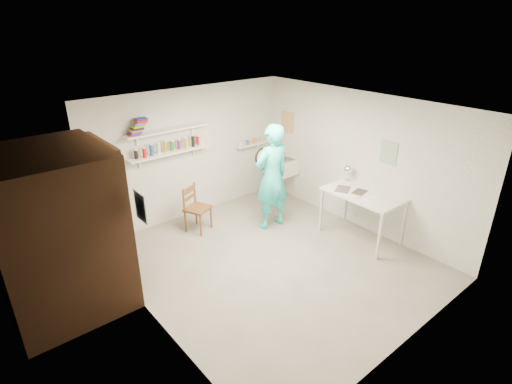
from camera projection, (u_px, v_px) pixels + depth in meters
floor at (272, 262)px, 6.24m from camera, size 4.00×4.50×0.02m
ceiling at (275, 107)px, 5.26m from camera, size 4.00×4.50×0.02m
wall_back at (191, 153)px, 7.34m from camera, size 4.00×0.02×2.40m
wall_front at (419, 258)px, 4.17m from camera, size 4.00×0.02×2.40m
wall_left at (144, 236)px, 4.58m from camera, size 0.02×4.50×2.40m
wall_right at (359, 161)px, 6.93m from camera, size 0.02×4.50×2.40m
doorway_recess at (113, 219)px, 5.41m from camera, size 0.02×0.90×2.00m
corridor_box at (57, 232)px, 4.97m from camera, size 1.40×1.50×2.10m
door_lintel at (102, 144)px, 4.99m from camera, size 0.06×1.05×0.10m
door_jamb_near at (130, 232)px, 5.07m from camera, size 0.06×0.10×2.00m
door_jamb_far at (101, 206)px, 5.77m from camera, size 0.06×0.10×2.00m
shelf_lower at (170, 153)px, 6.89m from camera, size 1.50×0.22×0.03m
shelf_upper at (168, 130)px, 6.73m from camera, size 1.50×0.22×0.03m
ledge_shelf at (251, 144)px, 8.10m from camera, size 0.70×0.14×0.03m
poster_left at (140, 207)px, 4.48m from camera, size 0.01×0.28×0.36m
poster_right_a at (287, 122)px, 8.04m from camera, size 0.01×0.34×0.42m
poster_right_b at (389, 153)px, 6.41m from camera, size 0.01×0.30×0.38m
belfast_sink at (281, 166)px, 8.17m from camera, size 0.48×0.60×0.30m
man at (272, 177)px, 6.93m from camera, size 0.71×0.48×1.90m
wall_clock at (263, 157)px, 6.95m from camera, size 0.34×0.05×0.34m
wooden_chair at (198, 208)px, 6.99m from camera, size 0.52×0.51×0.85m
work_table at (361, 216)px, 6.74m from camera, size 0.76×1.26×0.84m
desk_lamp at (349, 169)px, 6.96m from camera, size 0.16×0.16×0.16m
spray_cans at (169, 147)px, 6.85m from camera, size 1.32×0.06×0.17m
book_stack at (138, 127)px, 6.37m from camera, size 0.34×0.14×0.25m
ledge_pots at (251, 142)px, 8.07m from camera, size 0.48×0.07×0.09m
papers at (364, 193)px, 6.56m from camera, size 0.30×0.22×0.02m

